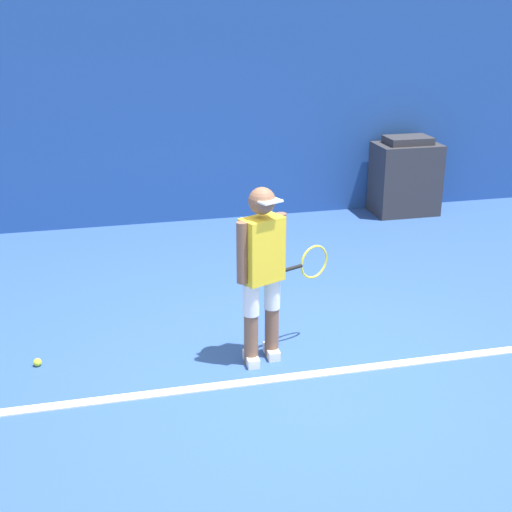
# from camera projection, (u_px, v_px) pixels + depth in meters

# --- Properties ---
(ground_plane) EXTENTS (24.00, 24.00, 0.00)m
(ground_plane) POSITION_uv_depth(u_px,v_px,m) (302.00, 374.00, 5.88)
(ground_plane) COLOR #2D5193
(back_wall) EXTENTS (24.00, 0.10, 3.06)m
(back_wall) POSITION_uv_depth(u_px,v_px,m) (206.00, 107.00, 9.38)
(back_wall) COLOR #234C99
(back_wall) RESTS_ON ground_plane
(court_baseline) EXTENTS (21.60, 0.10, 0.01)m
(court_baseline) POSITION_uv_depth(u_px,v_px,m) (304.00, 375.00, 5.84)
(court_baseline) COLOR white
(court_baseline) RESTS_ON ground_plane
(tennis_player) EXTENTS (0.89, 0.48, 1.52)m
(tennis_player) POSITION_uv_depth(u_px,v_px,m) (263.00, 268.00, 5.83)
(tennis_player) COLOR brown
(tennis_player) RESTS_ON ground_plane
(tennis_ball) EXTENTS (0.07, 0.07, 0.07)m
(tennis_ball) POSITION_uv_depth(u_px,v_px,m) (38.00, 362.00, 5.99)
(tennis_ball) COLOR #D1E533
(tennis_ball) RESTS_ON ground_plane
(covered_chair) EXTENTS (0.88, 0.59, 1.09)m
(covered_chair) POSITION_uv_depth(u_px,v_px,m) (405.00, 177.00, 9.97)
(covered_chair) COLOR #333338
(covered_chair) RESTS_ON ground_plane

